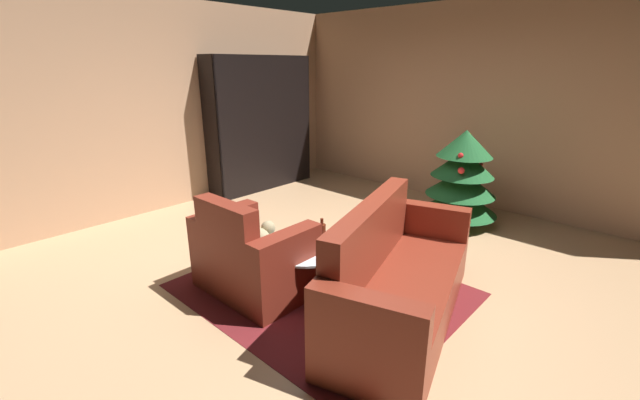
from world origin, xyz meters
name	(u,v)px	position (x,y,z in m)	size (l,w,h in m)	color
ground_plane	(334,270)	(0.00, 0.00, 0.00)	(7.18, 7.18, 0.00)	tan
wall_back	(473,106)	(0.00, 2.95, 1.39)	(6.10, 0.06, 2.78)	tan
wall_left	(168,107)	(-3.02, 0.00, 1.39)	(0.06, 5.96, 2.78)	tan
area_rug	(322,289)	(0.17, -0.36, 0.00)	(2.34, 1.94, 0.01)	maroon
bookshelf_unit	(267,124)	(-2.76, 1.52, 1.03)	(0.38, 1.84, 2.08)	black
armchair_red	(252,259)	(-0.29, -0.79, 0.32)	(1.01, 0.70, 0.90)	maroon
couch_red	(397,282)	(0.88, -0.27, 0.32)	(1.26, 2.05, 0.94)	maroon
coffee_table	(306,251)	(0.03, -0.43, 0.37)	(0.73, 0.73, 0.40)	black
book_stack_on_table	(301,244)	(0.01, -0.47, 0.44)	(0.20, 0.17, 0.07)	#2D4190
bottle_on_table	(322,232)	(0.04, -0.23, 0.49)	(0.07, 0.07, 0.22)	#5A2012
decorated_tree	(462,178)	(0.34, 2.02, 0.61)	(0.94, 0.94, 1.20)	brown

